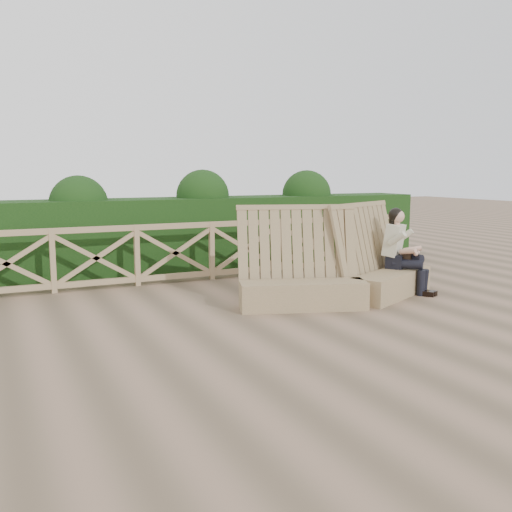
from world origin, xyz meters
name	(u,v)px	position (x,y,z in m)	size (l,w,h in m)	color
ground	(258,329)	(0.00, 0.00, 0.00)	(60.00, 60.00, 0.00)	brown
bench	(346,277)	(1.96, 0.84, 0.39)	(3.67, 1.50, 1.55)	olive
woman	(401,249)	(3.17, 1.01, 0.75)	(0.73, 0.93, 1.44)	black
guardrail	(175,253)	(0.00, 3.50, 0.55)	(10.10, 0.09, 1.10)	#927B55
hedge	(157,236)	(0.00, 4.70, 0.75)	(12.00, 1.20, 1.50)	black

